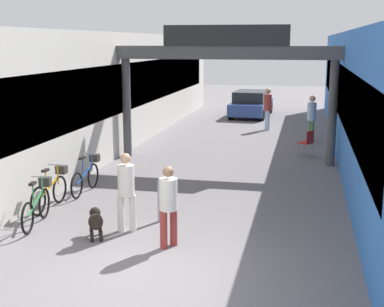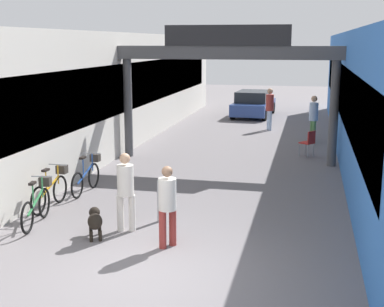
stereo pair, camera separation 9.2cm
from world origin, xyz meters
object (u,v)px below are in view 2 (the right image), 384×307
pedestrian_carrying_crate (313,115)px  dog_on_leash (95,220)px  pedestrian_with_dog (126,187)px  parked_car_blue (254,104)px  bicycle_blue_third (87,175)px  cafe_chair_red_nearer (309,141)px  bicycle_orange_second (52,189)px  bollard_post_metal (160,200)px  bicycle_green_nearest (38,204)px  pedestrian_companion (167,202)px  pedestrian_elderly_walking (270,106)px

pedestrian_carrying_crate → dog_on_leash: (-4.24, -11.50, -0.70)m
pedestrian_with_dog → pedestrian_carrying_crate: 11.65m
parked_car_blue → bicycle_blue_third: bearing=-99.9°
bicycle_blue_third → cafe_chair_red_nearer: bicycle_blue_third is taller
bicycle_orange_second → bollard_post_metal: 2.79m
bicycle_orange_second → cafe_chair_red_nearer: 9.19m
bicycle_green_nearest → bicycle_blue_third: size_ratio=0.99×
pedestrian_companion → bicycle_orange_second: (-3.30, 1.81, -0.46)m
dog_on_leash → parked_car_blue: bearing=86.2°
bollard_post_metal → dog_on_leash: bearing=-130.1°
bicycle_blue_third → bollard_post_metal: bicycle_blue_third is taller
bicycle_blue_third → parked_car_blue: size_ratio=0.41×
pedestrian_companion → bicycle_green_nearest: 3.17m
bicycle_blue_third → dog_on_leash: bearing=-64.2°
pedestrian_elderly_walking → bicycle_blue_third: pedestrian_elderly_walking is taller
pedestrian_carrying_crate → bollard_post_metal: (-3.24, -10.31, -0.56)m
pedestrian_carrying_crate → bicycle_orange_second: pedestrian_carrying_crate is taller
pedestrian_with_dog → pedestrian_companion: pedestrian_with_dog is taller
pedestrian_elderly_walking → parked_car_blue: 4.47m
parked_car_blue → dog_on_leash: bearing=-93.8°
pedestrian_carrying_crate → bollard_post_metal: 10.82m
cafe_chair_red_nearer → parked_car_blue: (-2.89, 9.64, 0.10)m
pedestrian_companion → bicycle_blue_third: pedestrian_companion is taller
pedestrian_companion → parked_car_blue: 18.54m
pedestrian_with_dog → pedestrian_companion: size_ratio=1.04×
pedestrian_companion → cafe_chair_red_nearer: bearing=74.0°
bicycle_green_nearest → pedestrian_with_dog: bearing=-0.8°
bollard_post_metal → pedestrian_companion: bearing=-68.1°
parked_car_blue → pedestrian_carrying_crate: bearing=-66.2°
bollard_post_metal → bicycle_orange_second: bearing=171.1°
pedestrian_with_dog → bicycle_orange_second: size_ratio=0.97×
parked_car_blue → bollard_post_metal: bearing=-90.7°
pedestrian_with_dog → parked_car_blue: 17.89m
bicycle_green_nearest → bicycle_orange_second: same height
pedestrian_carrying_crate → bicycle_orange_second: 11.57m
pedestrian_with_dog → bicycle_green_nearest: size_ratio=0.98×
dog_on_leash → cafe_chair_red_nearer: cafe_chair_red_nearer is taller
bicycle_blue_third → cafe_chair_red_nearer: (5.57, 5.66, 0.10)m
pedestrian_with_dog → cafe_chair_red_nearer: 9.00m
pedestrian_elderly_walking → bicycle_blue_third: (-3.84, -11.00, -0.63)m
pedestrian_elderly_walking → parked_car_blue: size_ratio=0.45×
dog_on_leash → bollard_post_metal: bearing=49.9°
dog_on_leash → parked_car_blue: (1.21, 18.34, 0.30)m
pedestrian_companion → bicycle_blue_third: (-3.02, 3.23, -0.46)m
pedestrian_elderly_walking → bollard_post_metal: bearing=-96.1°
pedestrian_elderly_walking → parked_car_blue: pedestrian_elderly_walking is taller
pedestrian_carrying_crate → bicycle_blue_third: 10.22m
pedestrian_with_dog → dog_on_leash: bearing=-136.4°
pedestrian_carrying_crate → bicycle_blue_third: (-5.71, -8.45, -0.61)m
pedestrian_carrying_crate → bicycle_blue_third: size_ratio=1.07×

